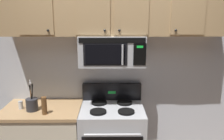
# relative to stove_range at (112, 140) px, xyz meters

# --- Properties ---
(back_wall) EXTENTS (5.20, 0.10, 2.70)m
(back_wall) POSITION_rel_stove_range_xyz_m (0.00, 0.37, 0.88)
(back_wall) COLOR silver
(back_wall) RESTS_ON ground_plane
(stove_range) EXTENTS (0.76, 0.69, 1.12)m
(stove_range) POSITION_rel_stove_range_xyz_m (0.00, 0.00, 0.00)
(stove_range) COLOR #B7BABF
(stove_range) RESTS_ON ground_plane
(over_range_microwave) EXTENTS (0.76, 0.43, 0.35)m
(over_range_microwave) POSITION_rel_stove_range_xyz_m (-0.00, 0.12, 1.11)
(over_range_microwave) COLOR #B7BABF
(upper_cabinets) EXTENTS (2.50, 0.36, 0.55)m
(upper_cabinets) POSITION_rel_stove_range_xyz_m (-0.00, 0.15, 1.56)
(upper_cabinets) COLOR tan
(utensil_crock_charcoal) EXTENTS (0.13, 0.13, 0.36)m
(utensil_crock_charcoal) POSITION_rel_stove_range_xyz_m (-0.93, -0.07, 0.52)
(utensil_crock_charcoal) COLOR #2D2D33
(utensil_crock_charcoal) RESTS_ON counter_segment
(salt_shaker) EXTENTS (0.05, 0.05, 0.10)m
(salt_shaker) POSITION_rel_stove_range_xyz_m (-1.08, -0.02, 0.48)
(salt_shaker) COLOR white
(salt_shaker) RESTS_ON counter_segment
(pepper_mill) EXTENTS (0.06, 0.06, 0.20)m
(pepper_mill) POSITION_rel_stove_range_xyz_m (-0.76, -0.18, 0.53)
(pepper_mill) COLOR brown
(pepper_mill) RESTS_ON counter_segment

